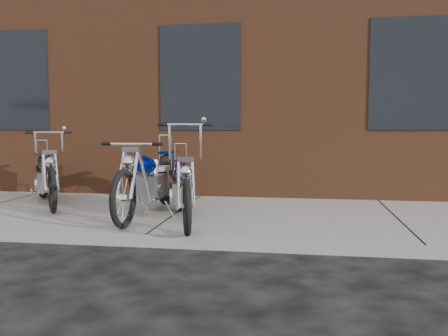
# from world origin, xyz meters

# --- Properties ---
(ground) EXTENTS (120.00, 120.00, 0.00)m
(ground) POSITION_xyz_m (0.00, 0.00, 0.00)
(ground) COLOR black
(ground) RESTS_ON ground
(sidewalk) EXTENTS (22.00, 3.00, 0.15)m
(sidewalk) POSITION_xyz_m (0.00, 1.50, 0.07)
(sidewalk) COLOR #A2A19C
(sidewalk) RESTS_ON ground
(building_brick) EXTENTS (22.00, 10.00, 8.00)m
(building_brick) POSITION_xyz_m (0.00, 8.00, 4.00)
(building_brick) COLOR brown
(building_brick) RESTS_ON ground
(chopper_purple) EXTENTS (0.82, 2.17, 1.26)m
(chopper_purple) POSITION_xyz_m (0.24, 0.82, 0.55)
(chopper_purple) COLOR black
(chopper_purple) RESTS_ON sidewalk
(chopper_blue) EXTENTS (0.61, 2.49, 1.08)m
(chopper_blue) POSITION_xyz_m (-0.33, 1.21, 0.60)
(chopper_blue) COLOR black
(chopper_blue) RESTS_ON sidewalk
(chopper_third) EXTENTS (1.37, 1.93, 1.15)m
(chopper_third) POSITION_xyz_m (-2.19, 1.76, 0.56)
(chopper_third) COLOR black
(chopper_third) RESTS_ON sidewalk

